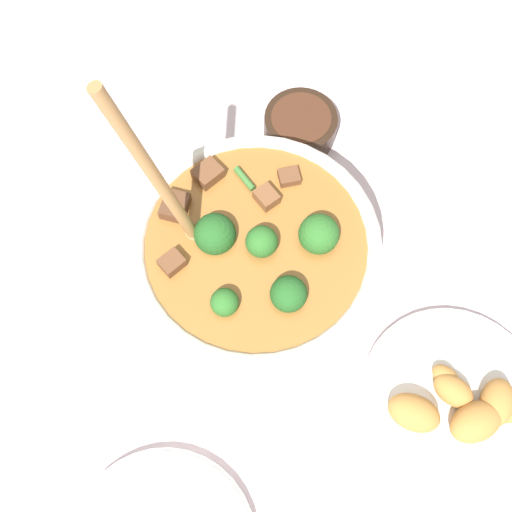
{
  "coord_description": "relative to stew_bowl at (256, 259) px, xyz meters",
  "views": [
    {
      "loc": [
        0.11,
        -0.23,
        0.7
      ],
      "look_at": [
        0.0,
        0.0,
        0.07
      ],
      "focal_mm": 45.0,
      "sensor_mm": 36.0,
      "label": 1
    }
  ],
  "objects": [
    {
      "name": "stew_bowl",
      "position": [
        0.0,
        0.0,
        0.0
      ],
      "size": [
        0.26,
        0.26,
        0.34
      ],
      "color": "white",
      "rests_on": "ground_plane"
    },
    {
      "name": "ground_plane",
      "position": [
        0.0,
        0.0,
        -0.07
      ],
      "size": [
        4.0,
        4.0,
        0.0
      ],
      "primitive_type": "plane",
      "color": "silver"
    },
    {
      "name": "food_plate",
      "position": [
        0.25,
        -0.04,
        -0.05
      ],
      "size": [
        0.2,
        0.2,
        0.05
      ],
      "color": "white",
      "rests_on": "ground_plane"
    },
    {
      "name": "condiment_bowl",
      "position": [
        -0.03,
        0.2,
        -0.04
      ],
      "size": [
        0.09,
        0.09,
        0.04
      ],
      "color": "black",
      "rests_on": "ground_plane"
    }
  ]
}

